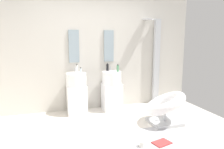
# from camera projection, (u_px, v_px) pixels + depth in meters

# --- Properties ---
(ground_plane) EXTENTS (4.80, 3.60, 0.04)m
(ground_plane) POSITION_uv_depth(u_px,v_px,m) (113.00, 140.00, 3.37)
(ground_plane) COLOR silver
(rear_partition) EXTENTS (4.80, 0.10, 2.60)m
(rear_partition) POSITION_uv_depth(u_px,v_px,m) (91.00, 52.00, 4.71)
(rear_partition) COLOR beige
(rear_partition) RESTS_ON ground_plane
(pedestal_sink_left) EXTENTS (0.42, 0.42, 0.98)m
(pedestal_sink_left) POSITION_uv_depth(u_px,v_px,m) (77.00, 93.00, 4.45)
(pedestal_sink_left) COLOR white
(pedestal_sink_left) RESTS_ON ground_plane
(pedestal_sink_right) EXTENTS (0.42, 0.42, 0.98)m
(pedestal_sink_right) POSITION_uv_depth(u_px,v_px,m) (112.00, 90.00, 4.68)
(pedestal_sink_right) COLOR white
(pedestal_sink_right) RESTS_ON ground_plane
(vanity_mirror_left) EXTENTS (0.22, 0.03, 0.70)m
(vanity_mirror_left) POSITION_uv_depth(u_px,v_px,m) (74.00, 46.00, 4.51)
(vanity_mirror_left) COLOR #8C9EA8
(vanity_mirror_right) EXTENTS (0.22, 0.03, 0.70)m
(vanity_mirror_right) POSITION_uv_depth(u_px,v_px,m) (109.00, 46.00, 4.73)
(vanity_mirror_right) COLOR #8C9EA8
(shower_column) EXTENTS (0.49, 0.24, 2.05)m
(shower_column) POSITION_uv_depth(u_px,v_px,m) (156.00, 60.00, 5.08)
(shower_column) COLOR #B7BABF
(shower_column) RESTS_ON ground_plane
(lounge_chair) EXTENTS (1.05, 1.05, 0.65)m
(lounge_chair) POSITION_uv_depth(u_px,v_px,m) (165.00, 106.00, 3.92)
(lounge_chair) COLOR #B7BABF
(lounge_chair) RESTS_ON ground_plane
(area_rug) EXTENTS (1.20, 0.89, 0.01)m
(area_rug) POSITION_uv_depth(u_px,v_px,m) (144.00, 141.00, 3.26)
(area_rug) COLOR #B2B2B7
(area_rug) RESTS_ON ground_plane
(magazine_red) EXTENTS (0.31, 0.25, 0.02)m
(magazine_red) POSITION_uv_depth(u_px,v_px,m) (162.00, 143.00, 3.19)
(magazine_red) COLOR #B73838
(magazine_red) RESTS_ON area_rug
(coffee_mug) EXTENTS (0.08, 0.08, 0.08)m
(coffee_mug) POSITION_uv_depth(u_px,v_px,m) (142.00, 144.00, 3.09)
(coffee_mug) COLOR white
(coffee_mug) RESTS_ON area_rug
(soap_bottle_clear) EXTENTS (0.04, 0.04, 0.13)m
(soap_bottle_clear) POSITION_uv_depth(u_px,v_px,m) (81.00, 71.00, 4.32)
(soap_bottle_clear) COLOR silver
(soap_bottle_clear) RESTS_ON pedestal_sink_left
(soap_bottle_green) EXTENTS (0.05, 0.05, 0.16)m
(soap_bottle_green) POSITION_uv_depth(u_px,v_px,m) (118.00, 68.00, 4.55)
(soap_bottle_green) COLOR #59996B
(soap_bottle_green) RESTS_ON pedestal_sink_right
(soap_bottle_white) EXTENTS (0.04, 0.04, 0.20)m
(soap_bottle_white) POSITION_uv_depth(u_px,v_px,m) (77.00, 70.00, 4.25)
(soap_bottle_white) COLOR white
(soap_bottle_white) RESTS_ON pedestal_sink_left
(soap_bottle_black) EXTENTS (0.05, 0.05, 0.17)m
(soap_bottle_black) POSITION_uv_depth(u_px,v_px,m) (107.00, 67.00, 4.70)
(soap_bottle_black) COLOR black
(soap_bottle_black) RESTS_ON pedestal_sink_right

